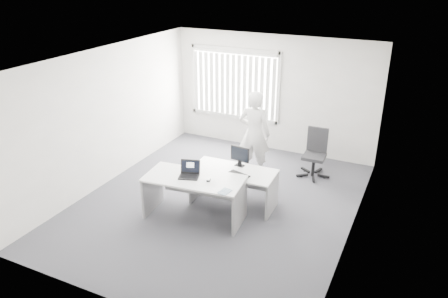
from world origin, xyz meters
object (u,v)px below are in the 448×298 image
at_px(desk_near, 194,189).
at_px(laptop, 189,170).
at_px(person, 254,134).
at_px(office_chair, 314,161).
at_px(monitor, 240,156).
at_px(desk_far, 233,180).

height_order(desk_near, laptop, laptop).
bearing_deg(person, laptop, 75.22).
bearing_deg(desk_near, person, 76.04).
xyz_separation_m(office_chair, monitor, (-1.04, -1.65, 0.59)).
bearing_deg(person, monitor, 93.80).
bearing_deg(desk_far, monitor, 81.53).
bearing_deg(office_chair, laptop, -122.78).
height_order(desk_near, monitor, monitor).
bearing_deg(monitor, laptop, -111.97).
bearing_deg(monitor, desk_near, -108.51).
xyz_separation_m(person, monitor, (0.17, -1.14, -0.03)).
height_order(office_chair, monitor, monitor).
height_order(desk_far, office_chair, office_chair).
bearing_deg(person, office_chair, -161.52).
bearing_deg(desk_far, office_chair, 58.30).
relative_size(desk_far, monitor, 4.09).
xyz_separation_m(desk_near, office_chair, (1.50, 2.61, -0.25)).
distance_m(desk_far, office_chair, 2.17).
xyz_separation_m(person, laptop, (-0.38, -2.12, -0.01)).
height_order(desk_far, laptop, laptop).
relative_size(desk_far, person, 0.85).
relative_size(laptop, monitor, 0.89).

